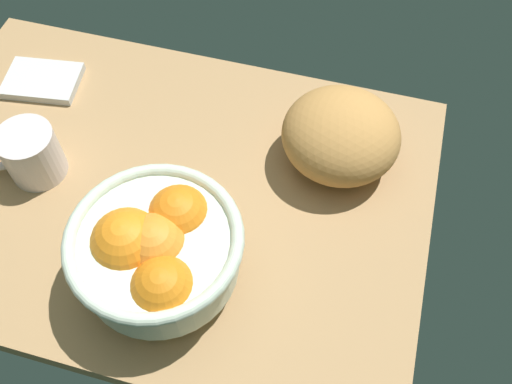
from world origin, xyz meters
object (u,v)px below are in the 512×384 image
Objects in this scene: bread_loaf at (341,135)px; mug at (29,154)px; fruit_bowl at (156,250)px; napkin_folded at (42,81)px.

bread_loaf is 42.56cm from mug.
fruit_bowl reaches higher than mug.
fruit_bowl is 39.97cm from napkin_folded.
mug is (-40.38, -13.37, -1.31)cm from bread_loaf.
fruit_bowl is 29.64cm from bread_loaf.
mug is at bearing -65.88° from napkin_folded.
napkin_folded is at bearing 177.48° from bread_loaf.
napkin_folded is at bearing 138.95° from fruit_bowl.
fruit_bowl is 25.32cm from mug.
mug is (-22.85, 10.47, -3.04)cm from fruit_bowl.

